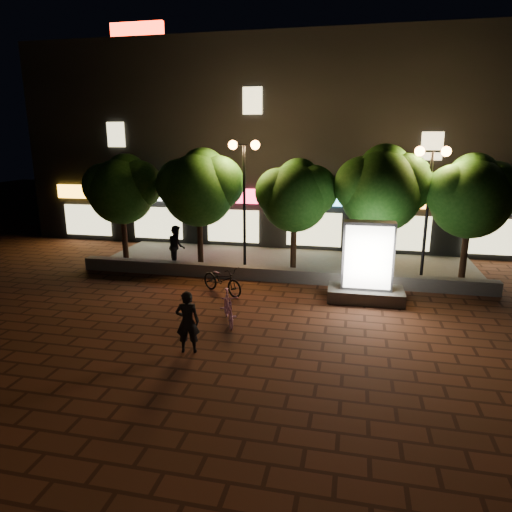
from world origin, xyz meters
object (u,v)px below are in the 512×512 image
(tree_left, at_px, (200,185))
(tree_right, at_px, (383,186))
(street_lamp_left, at_px, (244,172))
(rider, at_px, (188,322))
(pedestrian, at_px, (177,246))
(scooter_pink, at_px, (228,308))
(tree_far_left, at_px, (123,187))
(tree_far_right, at_px, (472,194))
(scooter_parked, at_px, (222,280))
(tree_mid, at_px, (296,193))
(ad_kiosk, at_px, (367,269))
(street_lamp_right, at_px, (430,179))

(tree_left, relative_size, tree_right, 0.97)
(tree_right, bearing_deg, tree_left, -180.00)
(street_lamp_left, relative_size, rider, 3.14)
(rider, height_order, pedestrian, pedestrian)
(scooter_pink, bearing_deg, tree_far_left, 113.57)
(tree_right, xyz_separation_m, tree_far_right, (3.20, -0.00, -0.20))
(street_lamp_left, distance_m, scooter_parked, 4.67)
(tree_mid, distance_m, rider, 8.41)
(tree_right, bearing_deg, scooter_parked, -148.56)
(street_lamp_left, relative_size, scooter_parked, 2.70)
(scooter_parked, bearing_deg, tree_right, -27.30)
(street_lamp_left, bearing_deg, scooter_parked, -91.39)
(tree_left, relative_size, pedestrian, 2.80)
(tree_far_left, distance_m, rider, 10.09)
(ad_kiosk, xyz_separation_m, rider, (-4.51, -4.91, -0.27))
(tree_far_left, xyz_separation_m, pedestrian, (2.58, -0.57, -2.34))
(street_lamp_right, xyz_separation_m, scooter_pink, (-6.13, -5.63, -3.39))
(tree_mid, height_order, ad_kiosk, tree_mid)
(tree_mid, bearing_deg, tree_right, 0.00)
(tree_right, height_order, tree_far_right, tree_right)
(tree_left, xyz_separation_m, street_lamp_left, (1.95, -0.26, 0.58))
(tree_mid, relative_size, tree_far_right, 0.95)
(tree_mid, xyz_separation_m, street_lamp_left, (-2.05, -0.26, 0.81))
(scooter_parked, bearing_deg, scooter_pink, -128.63)
(tree_left, distance_m, tree_right, 7.30)
(street_lamp_left, distance_m, ad_kiosk, 6.29)
(tree_mid, bearing_deg, street_lamp_right, -3.04)
(tree_far_right, xyz_separation_m, street_lamp_left, (-8.55, -0.26, 0.66))
(rider, bearing_deg, tree_mid, -115.79)
(tree_mid, xyz_separation_m, scooter_pink, (-1.18, -5.89, -2.71))
(tree_far_left, height_order, scooter_parked, tree_far_left)
(ad_kiosk, height_order, pedestrian, ad_kiosk)
(pedestrian, bearing_deg, tree_right, -114.75)
(tree_mid, bearing_deg, rider, -102.14)
(tree_far_left, xyz_separation_m, tree_mid, (7.50, -0.00, -0.08))
(street_lamp_right, height_order, pedestrian, street_lamp_right)
(rider, relative_size, scooter_parked, 0.86)
(scooter_parked, relative_size, pedestrian, 1.10)
(tree_mid, xyz_separation_m, scooter_parked, (-2.12, -3.32, -2.71))
(ad_kiosk, bearing_deg, tree_far_right, 38.86)
(tree_right, xyz_separation_m, scooter_parked, (-5.43, -3.32, -3.06))
(ad_kiosk, bearing_deg, scooter_parked, -175.94)
(tree_right, bearing_deg, pedestrian, -176.04)
(tree_left, height_order, tree_far_right, tree_left)
(tree_mid, bearing_deg, tree_far_left, 180.00)
(scooter_pink, xyz_separation_m, scooter_parked, (-0.94, 2.57, 0.00))
(street_lamp_left, height_order, street_lamp_right, street_lamp_left)
(tree_far_left, relative_size, tree_far_right, 0.97)
(tree_right, xyz_separation_m, pedestrian, (-8.22, -0.57, -2.61))
(street_lamp_right, height_order, ad_kiosk, street_lamp_right)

